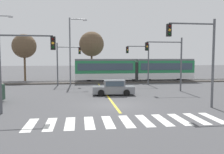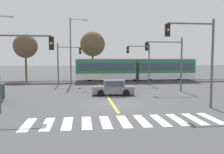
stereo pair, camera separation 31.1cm
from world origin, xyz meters
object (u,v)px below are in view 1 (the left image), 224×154
(light_rail_tram, at_px, (135,69))
(bare_tree_far_west, at_px, (24,46))
(traffic_light_far_right, at_px, (141,58))
(traffic_light_far_left, at_px, (65,58))
(traffic_light_mid_right, at_px, (169,56))
(bare_tree_west, at_px, (92,44))
(sedan_crossing, at_px, (113,88))
(traffic_light_near_left, at_px, (20,58))
(traffic_light_near_right, at_px, (199,49))
(street_lamp_centre, at_px, (72,47))

(light_rail_tram, distance_m, bare_tree_far_west, 18.12)
(traffic_light_far_right, relative_size, bare_tree_far_west, 0.75)
(traffic_light_far_left, bearing_deg, traffic_light_mid_right, -32.65)
(light_rail_tram, distance_m, traffic_light_mid_right, 11.17)
(traffic_light_far_left, relative_size, bare_tree_west, 0.69)
(light_rail_tram, bearing_deg, sedan_crossing, -112.57)
(sedan_crossing, relative_size, traffic_light_far_left, 0.74)
(sedan_crossing, bearing_deg, traffic_light_far_right, 58.75)
(light_rail_tram, xyz_separation_m, traffic_light_far_right, (-0.20, -4.26, 1.73))
(traffic_light_near_left, height_order, traffic_light_near_right, traffic_light_near_right)
(light_rail_tram, bearing_deg, traffic_light_near_right, -89.71)
(traffic_light_mid_right, distance_m, traffic_light_far_left, 13.91)
(light_rail_tram, relative_size, traffic_light_near_left, 3.31)
(traffic_light_far_right, bearing_deg, bare_tree_far_west, 155.01)
(sedan_crossing, xyz_separation_m, traffic_light_near_right, (5.29, -7.18, 3.67))
(traffic_light_near_left, height_order, traffic_light_far_left, traffic_light_far_left)
(traffic_light_near_right, xyz_separation_m, bare_tree_far_west, (-17.46, 23.42, 1.27))
(traffic_light_far_left, distance_m, traffic_light_far_right, 10.30)
(traffic_light_mid_right, height_order, traffic_light_near_left, traffic_light_mid_right)
(light_rail_tram, height_order, street_lamp_centre, street_lamp_centre)
(traffic_light_far_left, bearing_deg, traffic_light_near_left, -97.40)
(traffic_light_far_left, distance_m, traffic_light_near_right, 19.39)
(sedan_crossing, relative_size, traffic_light_mid_right, 0.72)
(light_rail_tram, bearing_deg, traffic_light_near_left, -122.64)
(traffic_light_near_left, height_order, street_lamp_centre, street_lamp_centre)
(traffic_light_mid_right, relative_size, traffic_light_far_left, 1.04)
(traffic_light_far_left, bearing_deg, traffic_light_near_right, -56.97)
(light_rail_tram, bearing_deg, street_lamp_centre, -161.00)
(light_rail_tram, xyz_separation_m, traffic_light_mid_right, (1.25, -10.94, 1.92))
(traffic_light_near_left, height_order, bare_tree_far_west, bare_tree_far_west)
(traffic_light_far_right, relative_size, bare_tree_west, 0.68)
(traffic_light_mid_right, relative_size, traffic_light_far_right, 1.05)
(traffic_light_near_left, bearing_deg, traffic_light_near_right, -0.31)
(bare_tree_far_west, height_order, bare_tree_west, bare_tree_west)
(sedan_crossing, relative_size, traffic_light_near_left, 0.77)
(light_rail_tram, height_order, traffic_light_near_right, traffic_light_near_right)
(traffic_light_far_left, height_order, traffic_light_near_right, traffic_light_near_right)
(street_lamp_centre, xyz_separation_m, bare_tree_west, (3.19, 8.96, 0.96))
(bare_tree_west, bearing_deg, traffic_light_far_right, -57.79)
(traffic_light_mid_right, relative_size, traffic_light_near_left, 1.07)
(traffic_light_mid_right, relative_size, street_lamp_centre, 0.65)
(traffic_light_near_left, distance_m, traffic_light_far_left, 16.31)
(street_lamp_centre, relative_size, bare_tree_far_west, 1.21)
(traffic_light_near_left, xyz_separation_m, traffic_light_near_right, (12.66, -0.07, 0.62))
(bare_tree_west, bearing_deg, sedan_crossing, -86.08)
(traffic_light_near_right, bearing_deg, traffic_light_near_left, 179.69)
(traffic_light_near_right, xyz_separation_m, bare_tree_west, (-6.54, 25.32, 1.80))
(light_rail_tram, xyz_separation_m, bare_tree_west, (-6.44, 5.64, 4.12))
(traffic_light_far_right, bearing_deg, traffic_light_mid_right, -77.76)
(traffic_light_far_right, height_order, bare_tree_far_west, bare_tree_far_west)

